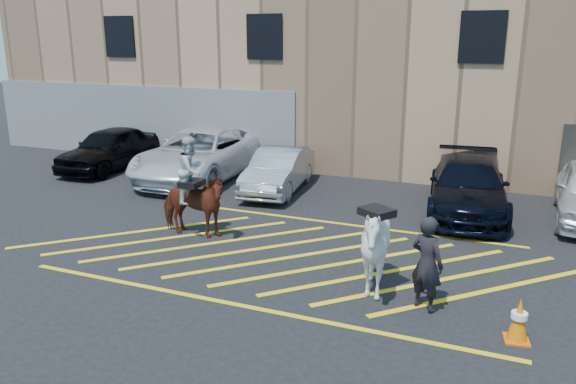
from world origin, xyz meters
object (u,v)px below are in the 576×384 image
at_px(car_silver_sedan, 278,170).
at_px(traffic_cone, 519,320).
at_px(car_white_pickup, 201,154).
at_px(mounted_bay, 192,197).
at_px(saddled_white, 375,248).
at_px(car_black_suv, 110,148).
at_px(car_blue_suv, 468,186).
at_px(handler, 427,264).

distance_m(car_silver_sedan, traffic_cone, 9.69).
distance_m(car_white_pickup, mounted_bay, 5.74).
bearing_deg(saddled_white, car_white_pickup, 139.56).
height_order(car_white_pickup, traffic_cone, car_white_pickup).
height_order(mounted_bay, traffic_cone, mounted_bay).
height_order(car_silver_sedan, traffic_cone, car_silver_sedan).
bearing_deg(car_silver_sedan, car_black_suv, 169.86).
xyz_separation_m(saddled_white, traffic_cone, (2.52, -0.83, -0.53)).
distance_m(car_white_pickup, car_blue_suv, 8.66).
bearing_deg(mounted_bay, traffic_cone, -16.95).
distance_m(car_black_suv, car_white_pickup, 3.70).
relative_size(car_silver_sedan, mounted_bay, 1.62).
height_order(car_silver_sedan, handler, handler).
relative_size(car_blue_suv, mounted_bay, 2.04).
height_order(car_black_suv, traffic_cone, car_black_suv).
relative_size(car_black_suv, car_blue_suv, 0.89).
xyz_separation_m(handler, traffic_cone, (1.53, -0.54, -0.49)).
bearing_deg(car_silver_sedan, car_white_pickup, 163.78).
distance_m(mounted_bay, traffic_cone, 7.62).
distance_m(car_blue_suv, saddled_white, 5.97).
distance_m(saddled_white, traffic_cone, 2.70).
bearing_deg(car_blue_suv, car_black_suv, 171.56).
relative_size(car_black_suv, traffic_cone, 6.04).
bearing_deg(traffic_cone, car_black_suv, 152.55).
bearing_deg(handler, traffic_cone, -172.46).
distance_m(handler, saddled_white, 1.03).
bearing_deg(car_black_suv, mounted_bay, -38.59).
xyz_separation_m(car_black_suv, car_white_pickup, (3.70, 0.10, 0.07)).
xyz_separation_m(car_black_suv, saddled_white, (11.22, -6.31, 0.15)).
height_order(car_silver_sedan, car_blue_suv, car_blue_suv).
height_order(mounted_bay, saddled_white, mounted_bay).
bearing_deg(car_silver_sedan, traffic_cone, -50.45).
distance_m(car_black_suv, car_blue_suv, 12.35).
relative_size(car_blue_suv, traffic_cone, 6.76).
bearing_deg(mounted_bay, car_blue_suv, 37.30).
xyz_separation_m(car_blue_suv, traffic_cone, (1.39, -6.69, -0.35)).
bearing_deg(car_blue_suv, car_silver_sedan, 173.34).
height_order(handler, saddled_white, saddled_white).
bearing_deg(mounted_bay, car_white_pickup, 118.93).
bearing_deg(car_blue_suv, mounted_bay, -149.05).
bearing_deg(car_black_suv, handler, -29.74).
xyz_separation_m(car_black_suv, car_blue_suv, (12.35, -0.45, -0.03)).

